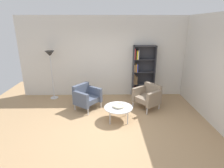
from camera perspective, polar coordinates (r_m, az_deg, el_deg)
ground_plane at (r=4.89m, az=-1.20°, el=-13.82°), size 8.32×8.32×0.00m
plaster_back_panel at (r=6.70m, az=-1.26°, el=8.45°), size 6.40×0.12×2.90m
plaster_right_partition at (r=5.64m, az=29.26°, el=4.22°), size 0.12×5.20×2.90m
bookshelf_tall at (r=6.71m, az=9.25°, el=3.75°), size 0.80×0.30×1.90m
coffee_table_low at (r=5.10m, az=2.04°, el=-7.58°), size 0.80×0.80×0.40m
decorative_bowl at (r=5.07m, az=2.05°, el=-6.93°), size 0.32×0.32×0.05m
armchair_corner_red at (r=5.82m, az=-8.15°, el=-3.91°), size 0.94×0.95×0.78m
armchair_spare_guest at (r=5.91m, az=11.27°, el=-3.72°), size 0.94×0.95×0.78m
floor_lamp_torchiere at (r=6.65m, az=-18.90°, el=7.39°), size 0.32×0.32×1.74m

